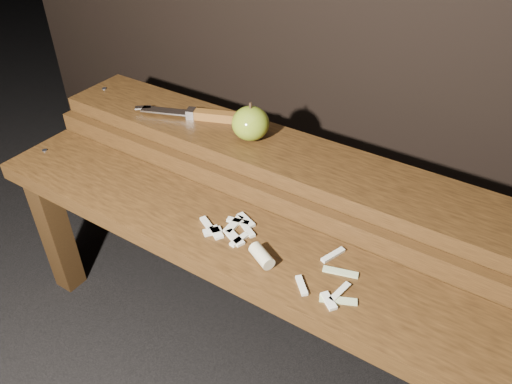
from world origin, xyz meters
The scene contains 6 objects.
ground centered at (0.00, 0.00, 0.00)m, with size 60.00×60.00×0.00m, color black.
bench_front_tier centered at (0.00, -0.06, 0.35)m, with size 1.20×0.20×0.42m.
bench_rear_tier centered at (0.00, 0.17, 0.41)m, with size 1.20×0.21×0.50m.
apple centered at (-0.09, 0.17, 0.54)m, with size 0.09×0.09×0.09m.
knife centered at (-0.23, 0.18, 0.51)m, with size 0.26×0.11×0.02m.
apple_scraps centered at (0.10, -0.06, 0.43)m, with size 0.37×0.15×0.03m.
Camera 1 is at (0.46, -0.65, 1.09)m, focal length 35.00 mm.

